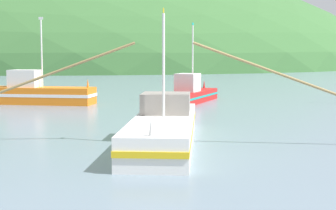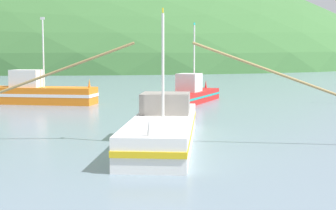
% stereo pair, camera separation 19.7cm
% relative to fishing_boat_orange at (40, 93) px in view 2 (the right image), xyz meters
% --- Properties ---
extents(hill_mid_left, '(199.89, 159.91, 87.72)m').
position_rel_fishing_boat_orange_xyz_m(hill_mid_left, '(-19.79, 200.54, -0.89)').
color(hill_mid_left, '#386633').
rests_on(hill_mid_left, ground).
extents(hill_mid_right, '(205.87, 164.69, 63.44)m').
position_rel_fishing_boat_orange_xyz_m(hill_mid_right, '(-33.53, 132.18, -0.89)').
color(hill_mid_right, '#386633').
rests_on(hill_mid_right, ground).
extents(fishing_boat_orange, '(8.88, 3.30, 6.89)m').
position_rel_fishing_boat_orange_xyz_m(fishing_boat_orange, '(0.00, 0.00, 0.00)').
color(fishing_boat_orange, orange).
rests_on(fishing_boat_orange, ground).
extents(fishing_boat_white, '(18.98, 11.89, 5.97)m').
position_rel_fishing_boat_orange_xyz_m(fishing_boat_white, '(11.18, -17.29, -0.15)').
color(fishing_boat_white, white).
rests_on(fishing_boat_white, ground).
extents(fishing_boat_red, '(4.76, 8.65, 6.58)m').
position_rel_fishing_boat_orange_xyz_m(fishing_boat_red, '(12.13, 2.14, -0.18)').
color(fishing_boat_red, red).
rests_on(fishing_boat_red, ground).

